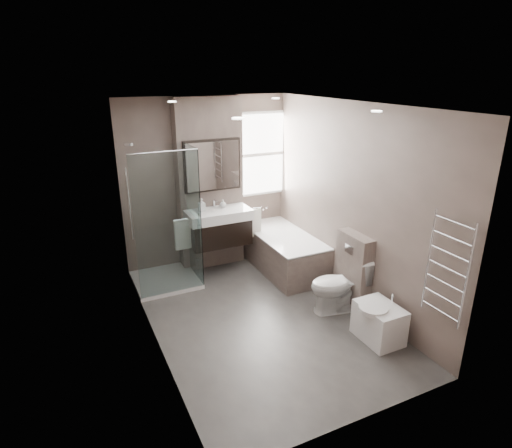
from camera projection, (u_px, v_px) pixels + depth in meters
room at (261, 220)px, 4.97m from camera, size 2.70×3.90×2.70m
vanity_pier at (210, 185)px, 6.48m from camera, size 1.00×0.25×2.60m
vanity at (219, 227)px, 6.37m from camera, size 0.95×0.47×0.66m
mirror_cabinet at (213, 166)px, 6.22m from camera, size 0.86×0.08×0.76m
towel_left at (183, 234)px, 6.14m from camera, size 0.24×0.06×0.44m
towel_right at (253, 223)px, 6.59m from camera, size 0.24×0.06×0.44m
shower_enclosure at (172, 253)px, 6.09m from camera, size 0.90×0.90×2.00m
bathtub at (283, 250)px, 6.62m from camera, size 0.75×1.60×0.57m
window at (260, 154)px, 6.80m from camera, size 0.98×0.06×1.33m
toilet at (339, 285)px, 5.44m from camera, size 0.80×0.55×0.74m
cistern_box at (353, 271)px, 5.52m from camera, size 0.19×0.55×1.00m
bidet at (379, 322)px, 4.90m from camera, size 0.46×0.54×0.56m
towel_radiator at (447, 268)px, 4.18m from camera, size 0.03×0.49×1.10m
soap_bottle_a at (202, 205)px, 6.21m from camera, size 0.08×0.09×0.19m
soap_bottle_b at (223, 204)px, 6.38m from camera, size 0.10×0.10×0.13m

